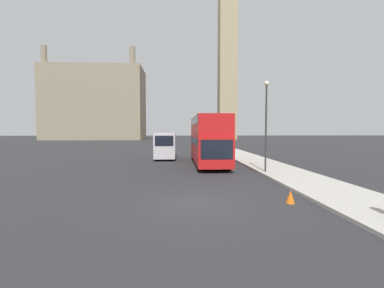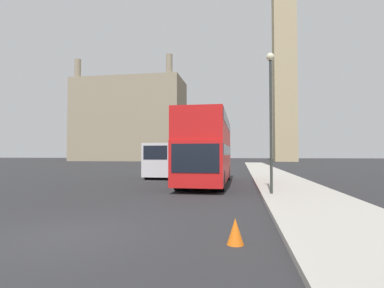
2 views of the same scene
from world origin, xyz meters
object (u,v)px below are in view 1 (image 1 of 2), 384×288
at_px(red_double_decker_bus, 208,138).
at_px(street_lamp, 266,113).
at_px(white_van, 166,145).
at_px(clock_tower, 228,23).

bearing_deg(red_double_decker_bus, street_lamp, -56.23).
xyz_separation_m(red_double_decker_bus, white_van, (-4.06, 4.97, -0.91)).
relative_size(red_double_decker_bus, street_lamp, 1.62).
bearing_deg(white_van, street_lamp, -53.45).
xyz_separation_m(white_van, street_lamp, (7.50, -10.12, 2.78)).
bearing_deg(red_double_decker_bus, clock_tower, 77.75).
distance_m(white_van, street_lamp, 12.91).
bearing_deg(white_van, clock_tower, 73.08).
bearing_deg(red_double_decker_bus, white_van, 129.23).
relative_size(clock_tower, white_van, 13.42).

